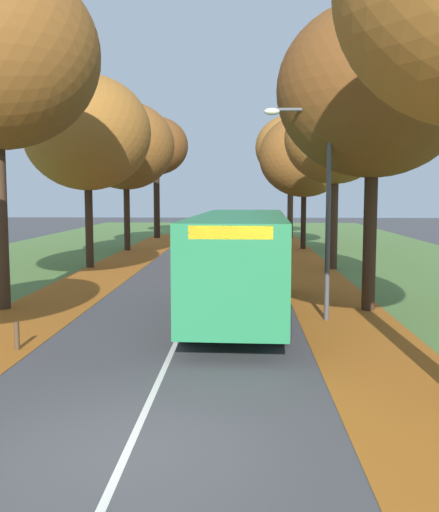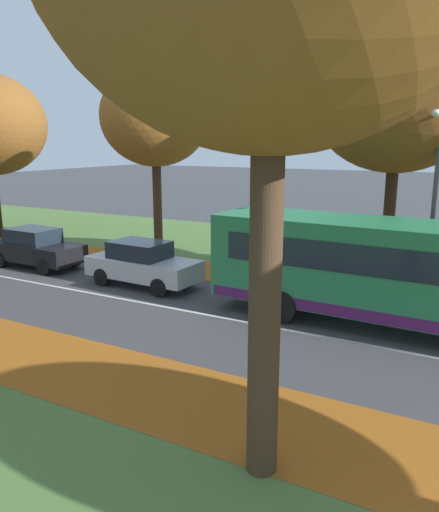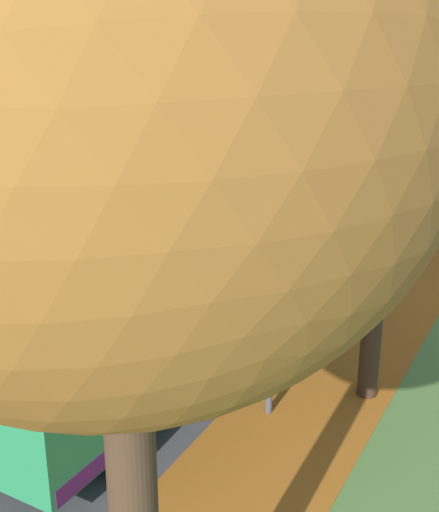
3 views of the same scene
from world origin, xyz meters
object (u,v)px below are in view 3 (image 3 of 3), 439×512
(streetlamp_right, at_px, (256,227))
(car_black_following, at_px, (375,186))
(tree_left_mid, at_px, (157,29))
(bus, at_px, (174,298))
(tree_left_far, at_px, (261,20))
(tree_right_nearest, at_px, (113,103))
(car_green_third_in_line, at_px, (412,157))
(car_blue_fourth_in_line, at_px, (434,132))
(tree_left_distant, at_px, (343,1))
(tree_right_near, at_px, (394,56))
(car_silver_lead, at_px, (321,226))

(streetlamp_right, height_order, car_black_following, streetlamp_right)
(tree_left_mid, distance_m, bus, 14.24)
(tree_left_mid, relative_size, car_black_following, 2.17)
(tree_left_far, xyz_separation_m, bus, (7.25, -20.01, -4.82))
(tree_right_nearest, xyz_separation_m, streetlamp_right, (-1.92, 6.75, -3.15))
(bus, bearing_deg, car_green_third_in_line, 89.50)
(car_black_following, height_order, car_blue_fourth_in_line, same)
(tree_left_distant, bearing_deg, tree_left_mid, -91.59)
(tree_right_nearest, height_order, car_green_third_in_line, tree_right_nearest)
(streetlamp_right, bearing_deg, tree_left_distant, 106.15)
(tree_right_near, bearing_deg, bus, -166.07)
(tree_left_far, height_order, car_silver_lead, tree_left_far)
(bus, bearing_deg, car_blue_fourth_in_line, 90.46)
(tree_left_mid, relative_size, car_silver_lead, 2.16)
(tree_right_nearest, relative_size, tree_right_near, 0.99)
(tree_left_mid, height_order, tree_left_distant, tree_left_distant)
(tree_left_far, distance_m, tree_right_nearest, 29.56)
(tree_left_mid, bearing_deg, bus, -56.64)
(tree_left_far, relative_size, tree_right_near, 1.00)
(car_black_following, relative_size, car_green_third_in_line, 1.00)
(tree_left_distant, xyz_separation_m, car_black_following, (7.05, -16.06, -6.47))
(tree_left_distant, distance_m, car_silver_lead, 23.64)
(tree_left_far, height_order, car_black_following, tree_left_far)
(tree_left_distant, relative_size, tree_right_nearest, 1.04)
(tree_left_mid, xyz_separation_m, tree_left_distant, (0.53, 19.18, 0.83))
(tree_right_near, relative_size, car_green_third_in_line, 2.18)
(tree_right_nearest, relative_size, car_black_following, 2.17)
(tree_left_mid, bearing_deg, car_blue_fourth_in_line, 65.33)
(tree_left_mid, bearing_deg, car_black_following, 22.38)
(tree_right_nearest, distance_m, bus, 9.83)
(tree_right_near, height_order, bus, tree_right_near)
(car_black_following, distance_m, car_green_third_in_line, 5.95)
(car_silver_lead, height_order, car_blue_fourth_in_line, same)
(tree_left_mid, height_order, tree_right_near, tree_right_near)
(bus, relative_size, car_black_following, 2.47)
(car_blue_fourth_in_line, bearing_deg, tree_left_mid, -114.67)
(car_silver_lead, height_order, car_green_third_in_line, same)
(tree_right_nearest, distance_m, car_black_following, 22.80)
(tree_left_far, distance_m, tree_right_near, 22.08)
(tree_left_mid, xyz_separation_m, bus, (7.38, -11.21, -4.75))
(car_silver_lead, xyz_separation_m, car_black_following, (0.11, 5.59, 0.00))
(tree_left_far, xyz_separation_m, car_black_following, (7.45, -5.68, -5.71))
(tree_left_far, distance_m, car_black_following, 10.97)
(tree_left_mid, distance_m, tree_left_distant, 19.20)
(tree_left_far, height_order, tree_left_distant, tree_left_distant)
(tree_left_mid, height_order, car_black_following, tree_left_mid)
(tree_right_nearest, bearing_deg, streetlamp_right, 105.89)
(tree_left_far, distance_m, streetlamp_right, 22.77)
(car_green_third_in_line, bearing_deg, streetlamp_right, -84.69)
(car_green_third_in_line, distance_m, car_blue_fourth_in_line, 6.53)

